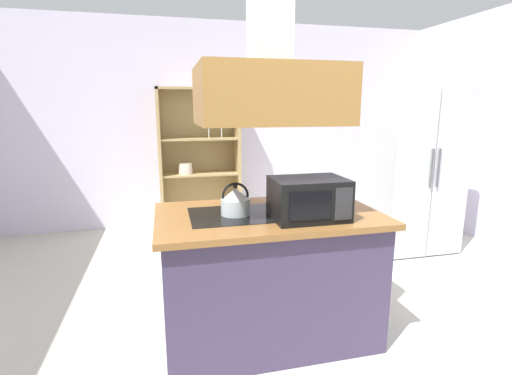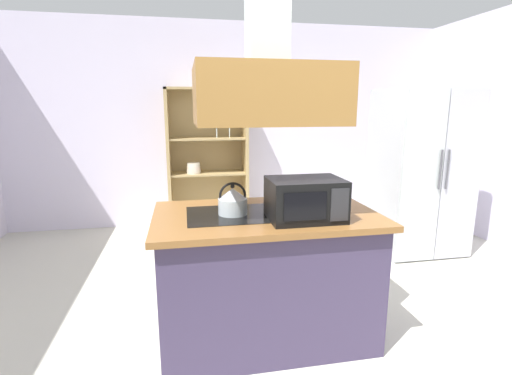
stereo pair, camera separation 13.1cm
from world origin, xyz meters
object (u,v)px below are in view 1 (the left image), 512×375
dish_cabinet (199,167)px  microwave (309,199)px  refrigerator (411,171)px  cutting_board (321,199)px  kettle (235,201)px

dish_cabinet → microwave: dish_cabinet is taller
refrigerator → cutting_board: bearing=-145.4°
kettle → cutting_board: 0.75m
dish_cabinet → microwave: bearing=-81.3°
kettle → cutting_board: (0.70, 0.24, -0.08)m
cutting_board → microwave: size_ratio=0.74×
dish_cabinet → kettle: size_ratio=8.58×
dish_cabinet → kettle: dish_cabinet is taller
refrigerator → cutting_board: (-1.55, -1.07, 0.01)m
refrigerator → dish_cabinet: 2.62m
kettle → cutting_board: size_ratio=0.63×
cutting_board → microwave: 0.52m
dish_cabinet → kettle: bearing=-90.0°
cutting_board → microwave: microwave is taller
kettle → microwave: bearing=-23.8°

